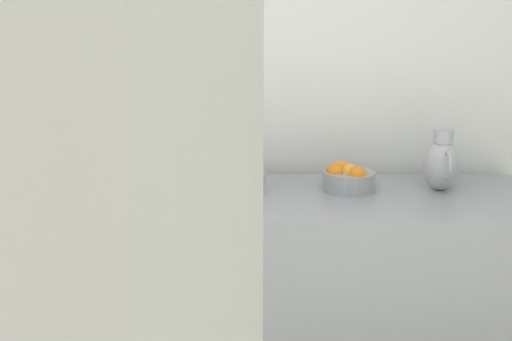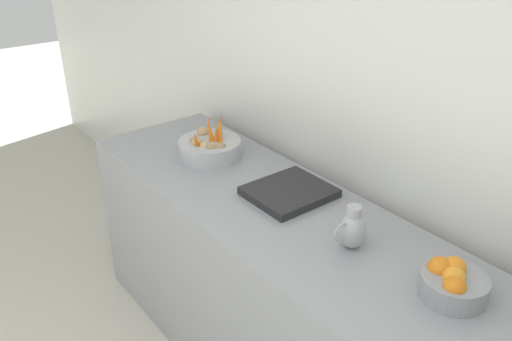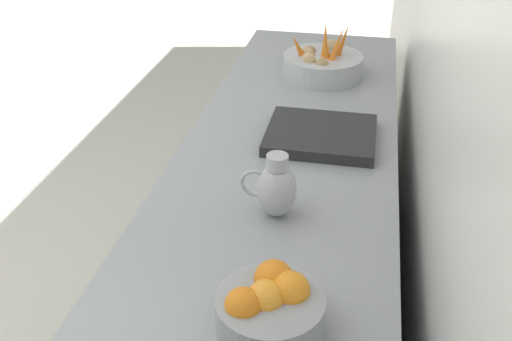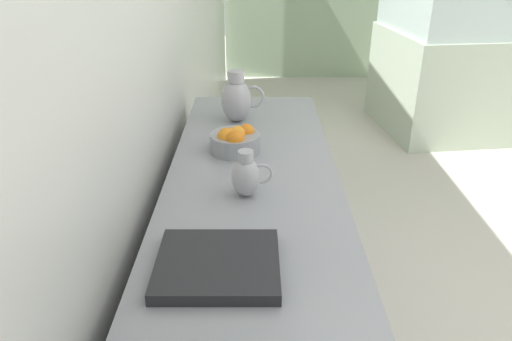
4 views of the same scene
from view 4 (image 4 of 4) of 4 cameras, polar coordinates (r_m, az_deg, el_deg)
name	(u,v)px [view 4 (image 4 of 4)]	position (r m, az deg, el deg)	size (l,w,h in m)	color
tile_wall_left	(133,16)	(1.90, -14.42, 17.35)	(0.10, 9.04, 3.00)	silver
prep_counter	(254,330)	(1.86, -0.29, -18.37)	(0.67, 2.68, 0.93)	gray
orange_bowl	(236,140)	(2.05, -2.33, 3.59)	(0.21, 0.21, 0.12)	gray
metal_pitcher_tall	(238,99)	(2.39, -2.14, 8.48)	(0.21, 0.15, 0.25)	#A3A3A8
metal_pitcher_short	(248,176)	(1.69, -1.01, -0.62)	(0.15, 0.10, 0.17)	#A3A3A8
counter_sink_basin	(219,264)	(1.36, -4.43, -11.05)	(0.34, 0.30, 0.04)	#232326
glass_block_booth	(477,7)	(5.09, 24.74, 17.17)	(1.70, 1.46, 2.36)	#B7C6AD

